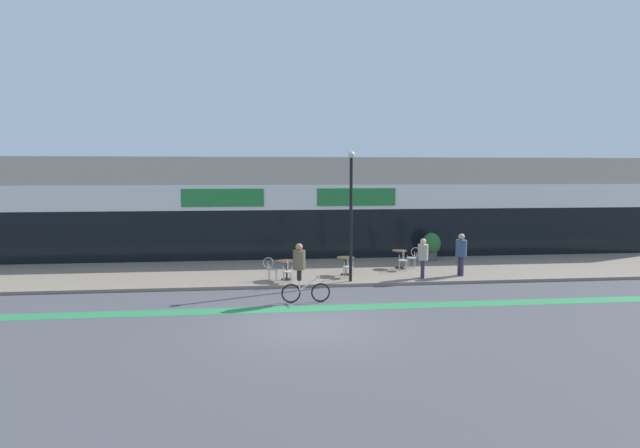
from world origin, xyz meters
The scene contains 17 objects.
ground_plane centered at (0.00, 0.00, 0.00)m, with size 120.00×120.00×0.00m, color #4C4C51.
sidewalk_slab centered at (0.00, 7.25, 0.06)m, with size 40.00×5.50×0.12m, color gray.
storefront_facade centered at (0.00, 11.96, 2.51)m, with size 40.00×4.06×5.04m.
bike_lane_stripe centered at (0.00, 1.65, 0.00)m, with size 36.00×0.70×0.01m, color #2D844C.
bistro_table_0 centered at (-0.39, 5.46, 0.66)m, with size 0.79×0.79×0.75m.
bistro_table_1 centered at (2.06, 6.15, 0.64)m, with size 0.74×0.74×0.72m.
bistro_table_2 centered at (4.66, 7.37, 0.67)m, with size 0.67×0.67×0.78m.
cafe_chair_0_near centered at (-0.38, 4.84, 0.64)m, with size 0.41×0.58×0.90m.
cafe_chair_0_side centered at (-1.01, 5.45, 0.64)m, with size 0.60×0.45×0.90m.
cafe_chair_1_near centered at (2.07, 5.52, 0.64)m, with size 0.44×0.59×0.90m.
cafe_chair_2_near centered at (4.65, 6.74, 0.64)m, with size 0.45×0.60×0.90m.
cafe_chair_2_side centered at (5.28, 7.36, 0.64)m, with size 0.59×0.43×0.90m.
planter_pot centered at (6.67, 9.03, 0.84)m, with size 0.87×0.87×1.32m.
lamp_post centered at (2.06, 4.91, 3.02)m, with size 0.26×0.26×5.00m.
cyclist_0 centered at (-0.04, 2.43, 1.16)m, with size 1.64×0.48×2.00m.
pedestrian_near_end centered at (6.71, 5.49, 1.15)m, with size 0.52×0.52×1.73m.
pedestrian_far_end centered at (5.02, 5.20, 1.06)m, with size 0.50×0.50×1.59m.
Camera 1 is at (-1.14, -13.82, 4.36)m, focal length 28.00 mm.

